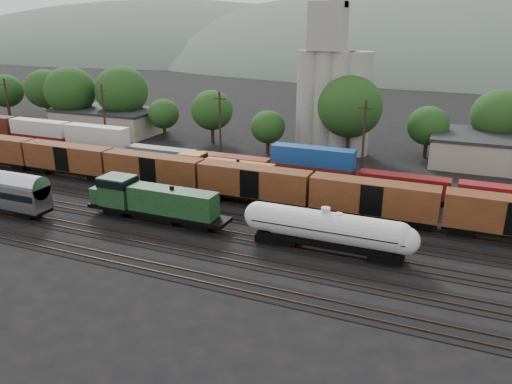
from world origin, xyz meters
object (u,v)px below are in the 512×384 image
at_px(orange_locomotive, 219,170).
at_px(grain_silo, 332,90).
at_px(green_locomotive, 150,200).
at_px(tank_car_a, 325,228).

relative_size(orange_locomotive, grain_silo, 0.60).
xyz_separation_m(green_locomotive, orange_locomotive, (1.72, 15.00, -0.26)).
bearing_deg(tank_car_a, grain_silo, 104.19).
bearing_deg(tank_car_a, green_locomotive, 180.00).
height_order(green_locomotive, grain_silo, grain_silo).
relative_size(tank_car_a, orange_locomotive, 1.03).
distance_m(green_locomotive, tank_car_a, 21.53).
xyz_separation_m(orange_locomotive, grain_silo, (9.45, 26.00, 8.76)).
height_order(orange_locomotive, grain_silo, grain_silo).
bearing_deg(grain_silo, tank_car_a, -75.81).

